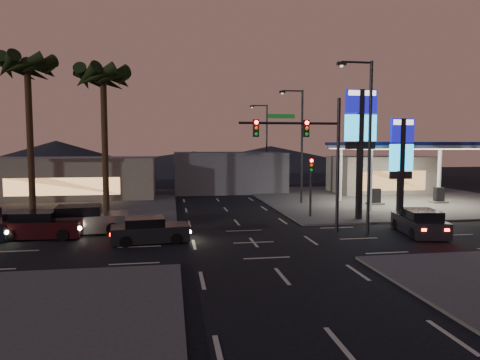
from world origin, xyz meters
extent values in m
plane|color=black|center=(0.00, 0.00, 0.00)|extent=(140.00, 140.00, 0.00)
cube|color=#47443F|center=(16.00, 16.00, 0.06)|extent=(24.00, 24.00, 0.12)
cube|color=#47443F|center=(-16.00, 16.00, 0.06)|extent=(24.00, 24.00, 0.12)
cylinder|color=silver|center=(11.00, 9.00, 2.50)|extent=(0.36, 0.36, 5.00)
cylinder|color=silver|center=(11.00, 15.00, 2.50)|extent=(0.36, 0.36, 5.00)
cylinder|color=silver|center=(21.00, 15.00, 2.50)|extent=(0.36, 0.36, 5.00)
cube|color=silver|center=(16.00, 12.00, 5.20)|extent=(12.00, 8.00, 0.50)
cube|color=white|center=(16.00, 12.00, 4.90)|extent=(11.60, 7.60, 0.06)
cube|color=navy|center=(16.00, 12.00, 5.35)|extent=(12.20, 8.20, 0.25)
cube|color=black|center=(13.00, 12.00, 0.80)|extent=(0.80, 0.50, 1.40)
cube|color=black|center=(19.00, 12.00, 0.80)|extent=(0.80, 0.50, 1.40)
cube|color=#726B5B|center=(18.00, 21.00, 2.00)|extent=(10.00, 6.00, 4.00)
cube|color=black|center=(8.50, 5.50, 4.50)|extent=(0.35, 0.35, 9.00)
cube|color=#0E0C8B|center=(8.50, 5.50, 8.20)|extent=(2.20, 0.30, 1.60)
cube|color=white|center=(8.50, 5.50, 8.75)|extent=(1.98, 0.32, 0.35)
cube|color=#19ACF0|center=(8.50, 5.50, 6.40)|extent=(2.20, 0.30, 1.80)
cube|color=black|center=(8.50, 5.50, 5.20)|extent=(2.09, 0.28, 0.50)
cube|color=black|center=(11.00, 4.50, 3.50)|extent=(0.35, 0.35, 7.00)
cube|color=#0E0C8B|center=(11.00, 4.50, 6.20)|extent=(1.60, 0.30, 1.60)
cube|color=white|center=(11.00, 4.50, 6.75)|extent=(1.44, 0.32, 0.35)
cube|color=#19ACF0|center=(11.00, 4.50, 4.40)|extent=(1.60, 0.30, 1.80)
cube|color=black|center=(11.00, 4.50, 3.20)|extent=(1.52, 0.28, 0.50)
cylinder|color=black|center=(5.50, 2.00, 4.00)|extent=(0.20, 0.20, 8.00)
cylinder|color=black|center=(2.50, 2.00, 6.50)|extent=(6.00, 0.14, 0.14)
cube|color=#0C3F14|center=(2.00, 2.00, 6.90)|extent=(1.60, 0.05, 0.25)
cube|color=black|center=(3.50, 2.00, 6.20)|extent=(0.32, 0.25, 1.00)
sphere|color=#FF0C07|center=(3.50, 1.85, 6.53)|extent=(0.22, 0.22, 0.22)
sphere|color=orange|center=(3.50, 1.85, 6.20)|extent=(0.20, 0.20, 0.20)
sphere|color=#0CB226|center=(3.50, 1.85, 5.87)|extent=(0.20, 0.20, 0.20)
cube|color=black|center=(0.50, 2.00, 6.20)|extent=(0.32, 0.25, 1.00)
sphere|color=#FF0C07|center=(0.50, 1.85, 6.53)|extent=(0.22, 0.22, 0.22)
sphere|color=orange|center=(0.50, 1.85, 6.20)|extent=(0.20, 0.20, 0.20)
sphere|color=#0CB226|center=(0.50, 1.85, 5.87)|extent=(0.20, 0.20, 0.20)
cylinder|color=black|center=(5.50, 7.00, 2.00)|extent=(0.16, 0.16, 4.00)
cube|color=black|center=(5.50, 7.00, 3.80)|extent=(0.32, 0.25, 1.00)
sphere|color=#FF0C07|center=(5.50, 6.85, 4.13)|extent=(0.22, 0.22, 0.22)
sphere|color=orange|center=(5.50, 6.85, 3.80)|extent=(0.20, 0.20, 0.20)
sphere|color=#0CB226|center=(5.50, 6.85, 3.47)|extent=(0.20, 0.20, 0.20)
cylinder|color=black|center=(7.00, 1.00, 5.00)|extent=(0.18, 0.18, 10.00)
cylinder|color=black|center=(6.10, 1.00, 9.90)|extent=(1.80, 0.12, 0.12)
cube|color=black|center=(5.20, 1.00, 9.80)|extent=(0.50, 0.25, 0.18)
sphere|color=#FFCC8C|center=(5.20, 1.00, 9.68)|extent=(0.20, 0.20, 0.20)
cylinder|color=black|center=(7.00, 14.00, 5.00)|extent=(0.18, 0.18, 10.00)
cylinder|color=black|center=(6.10, 14.00, 9.90)|extent=(1.80, 0.12, 0.12)
cube|color=black|center=(5.20, 14.00, 9.80)|extent=(0.50, 0.25, 0.18)
sphere|color=#FFCC8C|center=(5.20, 14.00, 9.68)|extent=(0.20, 0.20, 0.20)
cylinder|color=black|center=(7.00, 28.00, 5.00)|extent=(0.18, 0.18, 10.00)
cylinder|color=black|center=(6.10, 28.00, 9.90)|extent=(1.80, 0.12, 0.12)
cube|color=black|center=(5.20, 28.00, 9.80)|extent=(0.50, 0.25, 0.18)
sphere|color=#FFCC8C|center=(5.20, 28.00, 9.68)|extent=(0.20, 0.20, 0.20)
cylinder|color=black|center=(-9.00, 9.50, 5.10)|extent=(0.44, 0.44, 10.20)
sphere|color=black|center=(-9.00, 9.50, 10.20)|extent=(0.90, 0.90, 0.90)
cone|color=black|center=(-7.70, 9.50, 9.90)|extent=(0.90, 2.74, 1.91)
cone|color=black|center=(-8.08, 10.42, 9.90)|extent=(2.57, 2.57, 1.91)
cone|color=black|center=(-9.00, 10.80, 9.90)|extent=(2.74, 0.90, 1.91)
cone|color=black|center=(-9.92, 10.42, 9.90)|extent=(2.57, 2.57, 1.91)
cone|color=black|center=(-10.30, 9.50, 9.90)|extent=(0.90, 2.74, 1.91)
cone|color=black|center=(-9.92, 8.58, 9.90)|extent=(2.57, 2.57, 1.91)
cone|color=black|center=(-9.00, 8.20, 9.90)|extent=(2.74, 0.90, 1.91)
cone|color=black|center=(-8.08, 8.58, 9.90)|extent=(2.57, 2.57, 1.91)
cylinder|color=black|center=(-14.00, 9.50, 5.40)|extent=(0.44, 0.44, 10.80)
sphere|color=black|center=(-14.00, 9.50, 10.80)|extent=(0.90, 0.90, 0.90)
cone|color=black|center=(-12.70, 9.50, 10.50)|extent=(0.90, 2.74, 1.91)
cone|color=black|center=(-13.08, 10.42, 10.50)|extent=(2.57, 2.57, 1.91)
cone|color=black|center=(-14.00, 10.80, 10.50)|extent=(2.74, 0.90, 1.91)
cone|color=black|center=(-14.92, 10.42, 10.50)|extent=(2.57, 2.57, 1.91)
cone|color=black|center=(-15.30, 9.50, 10.50)|extent=(0.90, 2.74, 1.91)
cone|color=black|center=(-14.92, 8.58, 10.50)|extent=(2.57, 2.57, 1.91)
cone|color=black|center=(-14.00, 8.20, 10.50)|extent=(2.74, 0.90, 1.91)
cone|color=black|center=(-13.08, 8.58, 10.50)|extent=(2.57, 2.57, 1.91)
cube|color=#726B5B|center=(-14.00, 22.00, 2.00)|extent=(16.00, 8.00, 4.00)
cube|color=#4C4C51|center=(2.00, 26.00, 2.20)|extent=(12.00, 9.00, 4.40)
cone|color=black|center=(-25.00, 60.00, 3.00)|extent=(40.00, 40.00, 6.00)
cone|color=black|center=(15.00, 60.00, 2.50)|extent=(50.00, 50.00, 5.00)
cone|color=black|center=(0.00, 60.00, 2.00)|extent=(60.00, 60.00, 4.00)
cube|color=black|center=(-5.50, 0.93, 0.51)|extent=(4.23, 2.13, 0.83)
cube|color=black|center=(-5.78, 0.90, 1.07)|extent=(2.19, 1.78, 0.60)
cylinder|color=black|center=(-4.29, 1.85, 0.30)|extent=(0.61, 0.28, 0.59)
cylinder|color=black|center=(-4.13, 0.28, 0.30)|extent=(0.61, 0.28, 0.59)
cylinder|color=black|center=(-6.87, 1.58, 0.30)|extent=(0.61, 0.28, 0.59)
cylinder|color=black|center=(-6.71, 0.01, 0.30)|extent=(0.61, 0.28, 0.59)
sphere|color=#FFF2BF|center=(-3.53, 1.70, 0.57)|extent=(0.20, 0.20, 0.20)
sphere|color=#FFF2BF|center=(-3.41, 0.59, 0.57)|extent=(0.20, 0.20, 0.20)
cube|color=#FF140A|center=(-7.59, 1.27, 0.65)|extent=(0.10, 0.24, 0.13)
cube|color=#FF140A|center=(-7.47, 0.16, 0.65)|extent=(0.10, 0.24, 0.13)
cube|color=black|center=(-11.60, 3.04, 0.56)|extent=(4.62, 2.21, 0.92)
cube|color=black|center=(-11.91, 3.06, 1.18)|extent=(2.37, 1.90, 0.66)
cylinder|color=black|center=(-10.11, 3.80, 0.33)|extent=(0.67, 0.29, 0.65)
cylinder|color=black|center=(-10.24, 2.07, 0.33)|extent=(0.67, 0.29, 0.65)
cylinder|color=black|center=(-12.97, 4.01, 0.33)|extent=(0.67, 0.29, 0.65)
cylinder|color=black|center=(-13.09, 2.27, 0.33)|extent=(0.67, 0.29, 0.65)
sphere|color=#FFF2BF|center=(-9.31, 3.49, 0.63)|extent=(0.22, 0.22, 0.22)
sphere|color=#FFF2BF|center=(-9.40, 2.26, 0.63)|extent=(0.22, 0.22, 0.22)
cube|color=#FF140A|center=(-13.80, 3.81, 0.72)|extent=(0.10, 0.26, 0.14)
cylinder|color=black|center=(-13.70, 3.50, 0.29)|extent=(0.59, 0.28, 0.57)
sphere|color=#FFF2BF|center=(-13.02, 3.20, 0.55)|extent=(0.20, 0.20, 0.20)
sphere|color=#FFF2BF|center=(-13.14, 2.14, 0.55)|extent=(0.20, 0.20, 0.20)
cube|color=#505052|center=(-9.44, 4.03, 0.62)|extent=(5.14, 2.59, 1.01)
cube|color=black|center=(-9.77, 4.00, 1.29)|extent=(2.66, 2.16, 0.73)
cylinder|color=black|center=(-7.98, 5.15, 0.36)|extent=(0.74, 0.34, 0.72)
cylinder|color=black|center=(-7.77, 3.25, 0.36)|extent=(0.74, 0.34, 0.72)
cylinder|color=black|center=(-11.10, 4.82, 0.36)|extent=(0.74, 0.34, 0.72)
cylinder|color=black|center=(-10.90, 2.92, 0.36)|extent=(0.74, 0.34, 0.72)
sphere|color=#FFF2BF|center=(-7.05, 4.97, 0.70)|extent=(0.25, 0.25, 0.25)
sphere|color=#FFF2BF|center=(-6.91, 3.63, 0.70)|extent=(0.25, 0.25, 0.25)
cube|color=#FF140A|center=(-11.97, 4.44, 0.79)|extent=(0.12, 0.29, 0.16)
cube|color=#FF140A|center=(-11.82, 3.10, 0.79)|extent=(0.12, 0.29, 0.16)
cube|color=black|center=(-12.60, 4.31, 0.50)|extent=(4.11, 2.00, 0.82)
cube|color=black|center=(-12.87, 4.29, 1.04)|extent=(2.11, 1.70, 0.59)
cylinder|color=black|center=(-11.40, 5.18, 0.29)|extent=(0.60, 0.26, 0.58)
cylinder|color=black|center=(-11.27, 3.64, 0.29)|extent=(0.60, 0.26, 0.58)
cylinder|color=black|center=(-13.93, 4.97, 0.29)|extent=(0.60, 0.26, 0.58)
cylinder|color=black|center=(-13.80, 3.44, 0.29)|extent=(0.60, 0.26, 0.58)
sphere|color=#FFF2BF|center=(-10.66, 5.01, 0.56)|extent=(0.20, 0.20, 0.20)
sphere|color=#FFF2BF|center=(-10.57, 3.93, 0.56)|extent=(0.20, 0.20, 0.20)
cylinder|color=black|center=(-14.42, 6.54, 0.29)|extent=(0.59, 0.25, 0.57)
cylinder|color=black|center=(-14.52, 5.02, 0.29)|extent=(0.59, 0.25, 0.57)
sphere|color=#FFF2BF|center=(-13.72, 6.27, 0.56)|extent=(0.20, 0.20, 0.20)
sphere|color=#FFF2BF|center=(-13.79, 5.19, 0.56)|extent=(0.20, 0.20, 0.20)
cube|color=black|center=(10.00, 0.55, 0.56)|extent=(2.67, 4.73, 0.91)
cube|color=black|center=(9.94, 0.25, 1.16)|extent=(2.11, 2.51, 0.66)
cylinder|color=black|center=(9.42, 2.11, 0.32)|extent=(0.36, 0.68, 0.65)
cylinder|color=black|center=(11.11, 1.78, 0.32)|extent=(0.36, 0.68, 0.65)
cylinder|color=black|center=(8.89, -0.68, 0.32)|extent=(0.36, 0.68, 0.65)
cylinder|color=black|center=(10.58, -1.00, 0.32)|extent=(0.36, 0.68, 0.65)
cube|color=#FF140A|center=(8.99, -1.52, 0.71)|extent=(0.26, 0.13, 0.14)
cube|color=#FF140A|center=(10.18, -1.75, 0.71)|extent=(0.26, 0.13, 0.14)
camera|label=1|loc=(-4.32, -22.23, 5.25)|focal=32.00mm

